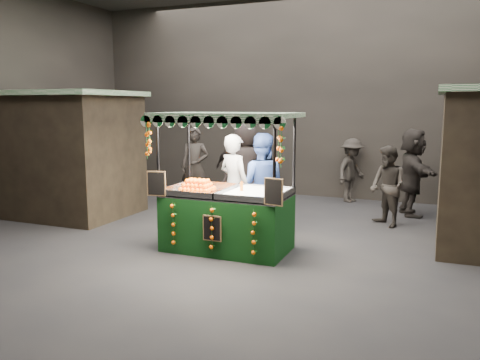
% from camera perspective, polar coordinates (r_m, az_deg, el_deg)
% --- Properties ---
extents(ground, '(12.00, 12.00, 0.00)m').
position_cam_1_polar(ground, '(7.92, -0.36, -8.09)').
color(ground, black).
rests_on(ground, ground).
extents(market_hall, '(12.10, 10.10, 5.05)m').
position_cam_1_polar(market_hall, '(7.66, -0.38, 16.91)').
color(market_hall, black).
rests_on(market_hall, ground).
extents(neighbour_stall_left, '(3.00, 2.20, 2.60)m').
position_cam_1_polar(neighbour_stall_left, '(10.88, -20.16, 3.02)').
color(neighbour_stall_left, black).
rests_on(neighbour_stall_left, ground).
extents(juice_stall, '(2.27, 1.33, 2.20)m').
position_cam_1_polar(juice_stall, '(7.66, -1.57, -3.42)').
color(juice_stall, black).
rests_on(juice_stall, ground).
extents(vendor_grey, '(0.78, 0.66, 1.81)m').
position_cam_1_polar(vendor_grey, '(8.58, -0.68, -0.58)').
color(vendor_grey, gray).
rests_on(vendor_grey, ground).
extents(vendor_blue, '(1.03, 0.88, 1.83)m').
position_cam_1_polar(vendor_blue, '(8.59, 2.46, -0.50)').
color(vendor_blue, '#2B448C').
rests_on(vendor_blue, ground).
extents(shopper_0, '(0.73, 0.54, 1.81)m').
position_cam_1_polar(shopper_0, '(11.15, -5.38, 1.58)').
color(shopper_0, '#282320').
rests_on(shopper_0, ground).
extents(shopper_1, '(0.94, 0.96, 1.55)m').
position_cam_1_polar(shopper_1, '(9.61, 17.09, -0.73)').
color(shopper_1, '#292421').
rests_on(shopper_1, ground).
extents(shopper_2, '(0.97, 0.46, 1.60)m').
position_cam_1_polar(shopper_2, '(11.78, -0.79, 1.49)').
color(shopper_2, black).
rests_on(shopper_2, ground).
extents(shopper_3, '(0.90, 1.13, 1.53)m').
position_cam_1_polar(shopper_3, '(11.84, 13.07, 1.12)').
color(shopper_3, black).
rests_on(shopper_3, ground).
extents(shopper_4, '(1.12, 1.10, 1.95)m').
position_cam_1_polar(shopper_4, '(10.45, 0.62, 1.50)').
color(shopper_4, '#292221').
rests_on(shopper_4, ground).
extents(shopper_5, '(1.03, 1.79, 1.84)m').
position_cam_1_polar(shopper_5, '(10.73, 19.73, 0.87)').
color(shopper_5, black).
rests_on(shopper_5, ground).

